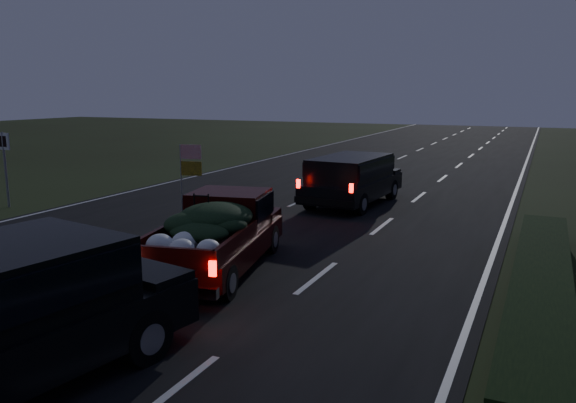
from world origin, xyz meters
The scene contains 6 objects.
ground centered at (0.00, 0.00, 0.00)m, with size 120.00×120.00×0.00m, color black.
road_asphalt centered at (0.00, 0.00, 0.01)m, with size 14.00×120.00×0.02m, color black.
hedge_row centered at (7.80, 3.00, 0.30)m, with size 1.00×10.00×0.60m, color black.
route_sign centered at (-8.50, 5.00, 1.66)m, with size 0.55×0.08×2.50m.
pickup_truck centered at (1.45, 2.13, 0.90)m, with size 2.63×4.84×2.41m.
lead_suv centered at (1.79, 10.15, 1.03)m, with size 2.27×4.83×1.36m.
Camera 1 is at (7.69, -7.78, 3.77)m, focal length 35.00 mm.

